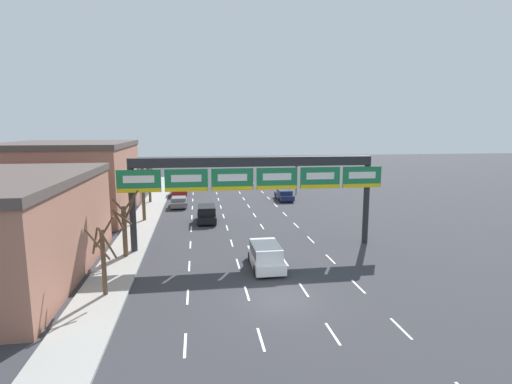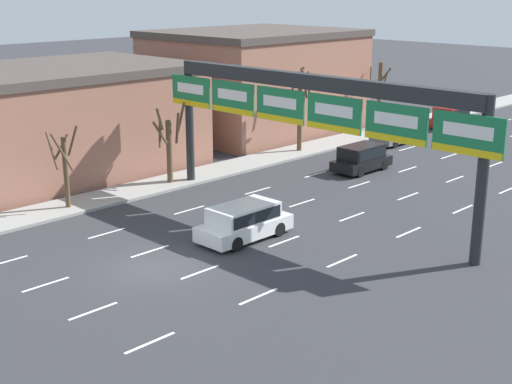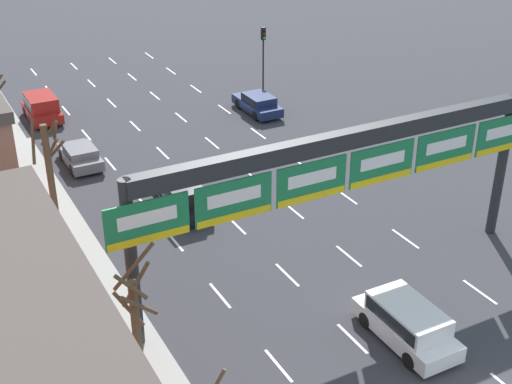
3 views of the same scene
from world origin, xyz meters
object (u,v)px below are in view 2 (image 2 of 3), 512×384
at_px(tree_bare_closest, 301,105).
at_px(suv_red, 451,116).
at_px(sign_gantry, 310,103).
at_px(car_grey, 394,135).
at_px(tree_bare_third, 169,143).
at_px(tree_bare_furthest, 379,93).
at_px(suv_white, 244,220).
at_px(tree_bare_second, 65,165).
at_px(suv_black, 362,157).

bearing_deg(tree_bare_closest, suv_red, 79.50).
bearing_deg(sign_gantry, car_grey, 110.78).
bearing_deg(suv_red, car_grey, -88.24).
distance_m(tree_bare_third, tree_bare_furthest, 21.39).
relative_size(suv_white, tree_bare_second, 1.06).
xyz_separation_m(suv_red, tree_bare_closest, (-2.81, -15.15, 2.31)).
bearing_deg(suv_white, tree_bare_closest, 123.06).
height_order(car_grey, tree_bare_closest, tree_bare_closest).
relative_size(car_grey, tree_bare_third, 0.83).
bearing_deg(tree_bare_third, sign_gantry, 6.84).
distance_m(suv_red, tree_bare_second, 33.46).
bearing_deg(suv_black, sign_gantry, -69.11).
height_order(sign_gantry, car_grey, sign_gantry).
bearing_deg(suv_red, sign_gantry, -75.16).
distance_m(suv_black, tree_bare_closest, 6.64).
xyz_separation_m(suv_white, tree_bare_second, (-9.54, -3.33, 1.46)).
xyz_separation_m(suv_red, tree_bare_furthest, (-3.41, -5.21, 2.03)).
distance_m(tree_bare_second, tree_bare_third, 6.73).
height_order(suv_red, suv_white, suv_red).
bearing_deg(tree_bare_closest, car_grey, 65.70).
xyz_separation_m(sign_gantry, tree_bare_third, (-9.44, -1.13, -3.24)).
distance_m(sign_gantry, tree_bare_furthest, 22.80).
relative_size(suv_red, tree_bare_closest, 0.70).
relative_size(suv_black, tree_bare_furthest, 0.79).
bearing_deg(tree_bare_furthest, suv_red, 56.85).
bearing_deg(tree_bare_closest, sign_gantry, -47.16).
xyz_separation_m(car_grey, tree_bare_closest, (-3.07, -6.79, 2.62)).
bearing_deg(tree_bare_second, tree_bare_furthest, 91.47).
bearing_deg(suv_white, suv_red, 102.87).
bearing_deg(suv_white, car_grey, 106.95).
distance_m(sign_gantry, suv_white, 6.60).
bearing_deg(tree_bare_second, sign_gantry, 39.83).
relative_size(tree_bare_second, tree_bare_furthest, 0.82).
bearing_deg(tree_bare_furthest, tree_bare_closest, -86.56).
xyz_separation_m(car_grey, suv_black, (3.02, -8.00, 0.25)).
bearing_deg(sign_gantry, suv_red, 104.84).
bearing_deg(tree_bare_second, suv_red, 85.39).
bearing_deg(tree_bare_third, tree_bare_closest, 90.56).
height_order(suv_white, suv_black, suv_black).
xyz_separation_m(suv_black, tree_bare_furthest, (-6.68, 11.15, 2.09)).
distance_m(sign_gantry, tree_bare_closest, 14.26).
bearing_deg(car_grey, suv_red, 91.76).
bearing_deg(tree_bare_closest, suv_white, -56.94).
relative_size(tree_bare_closest, tree_bare_third, 1.21).
bearing_deg(car_grey, suv_black, -69.34).
distance_m(car_grey, tree_bare_second, 25.19).
xyz_separation_m(car_grey, tree_bare_furthest, (-3.66, 3.14, 2.34)).
bearing_deg(suv_black, tree_bare_second, -109.36).
xyz_separation_m(tree_bare_second, tree_bare_furthest, (-0.72, 28.11, 0.63)).
relative_size(sign_gantry, suv_red, 5.01).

